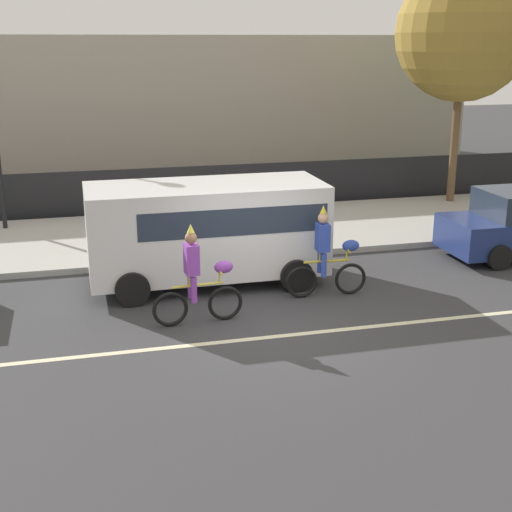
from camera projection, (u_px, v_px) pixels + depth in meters
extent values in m
plane|color=#38383A|center=(269.00, 326.00, 13.19)|extent=(80.00, 80.00, 0.00)
cube|color=beige|center=(276.00, 336.00, 12.73)|extent=(36.00, 0.14, 0.01)
cube|color=#ADAAA3|center=(205.00, 233.00, 19.19)|extent=(60.00, 5.00, 0.15)
cube|color=black|center=(187.00, 189.00, 21.69)|extent=(40.00, 0.08, 1.40)
cube|color=#B2A899|center=(99.00, 103.00, 28.59)|extent=(28.00, 8.00, 5.23)
torus|color=black|center=(225.00, 303.00, 13.40)|extent=(0.67, 0.11, 0.67)
torus|color=black|center=(170.00, 309.00, 13.09)|extent=(0.67, 0.11, 0.67)
cylinder|color=#E5D84C|center=(198.00, 285.00, 13.13)|extent=(0.97, 0.11, 0.05)
cylinder|color=#E5D84C|center=(189.00, 281.00, 13.06)|extent=(0.04, 0.04, 0.18)
cylinder|color=#E5D84C|center=(219.00, 277.00, 13.22)|extent=(0.04, 0.04, 0.23)
cylinder|color=#E5D84C|center=(219.00, 271.00, 13.18)|extent=(0.06, 0.50, 0.03)
ellipsoid|color=purple|center=(224.00, 267.00, 13.19)|extent=(0.37, 0.22, 0.24)
cube|color=purple|center=(191.00, 259.00, 12.95)|extent=(0.26, 0.33, 0.56)
sphere|color=#9E7051|center=(191.00, 238.00, 12.83)|extent=(0.22, 0.22, 0.22)
cone|color=#E5D84C|center=(191.00, 228.00, 12.78)|extent=(0.14, 0.14, 0.16)
cylinder|color=purple|center=(194.00, 290.00, 12.98)|extent=(0.11, 0.11, 0.48)
cylinder|color=purple|center=(191.00, 285.00, 13.24)|extent=(0.11, 0.11, 0.48)
torus|color=black|center=(350.00, 279.00, 14.76)|extent=(0.67, 0.10, 0.67)
torus|color=black|center=(301.00, 282.00, 14.56)|extent=(0.67, 0.10, 0.67)
cylinder|color=gold|center=(327.00, 261.00, 14.54)|extent=(0.97, 0.10, 0.05)
cylinder|color=gold|center=(320.00, 257.00, 14.48)|extent=(0.04, 0.04, 0.18)
cylinder|color=gold|center=(346.00, 255.00, 14.58)|extent=(0.04, 0.04, 0.23)
cylinder|color=gold|center=(347.00, 249.00, 14.55)|extent=(0.06, 0.50, 0.03)
ellipsoid|color=#2D47B2|center=(351.00, 246.00, 14.55)|extent=(0.37, 0.22, 0.24)
cube|color=#2D47B2|center=(323.00, 237.00, 14.37)|extent=(0.26, 0.33, 0.56)
sphere|color=tan|center=(323.00, 218.00, 14.25)|extent=(0.22, 0.22, 0.22)
cone|color=gold|center=(323.00, 209.00, 14.20)|extent=(0.14, 0.14, 0.16)
cylinder|color=#2D47B2|center=(324.00, 265.00, 14.40)|extent=(0.11, 0.11, 0.48)
cylinder|color=#2D47B2|center=(320.00, 261.00, 14.66)|extent=(0.11, 0.11, 0.48)
cube|color=white|center=(207.00, 228.00, 15.18)|extent=(5.00, 2.00, 1.90)
cube|color=#283342|center=(225.00, 211.00, 15.17)|extent=(3.90, 2.02, 0.56)
cylinder|color=black|center=(296.00, 275.00, 14.92)|extent=(0.70, 0.22, 0.70)
cylinder|color=black|center=(270.00, 249.00, 16.77)|extent=(0.70, 0.22, 0.70)
cylinder|color=black|center=(132.00, 289.00, 14.10)|extent=(0.70, 0.22, 0.70)
cylinder|color=black|center=(124.00, 260.00, 15.96)|extent=(0.70, 0.22, 0.70)
cylinder|color=black|center=(499.00, 257.00, 16.33)|extent=(0.60, 0.20, 0.60)
cylinder|color=black|center=(461.00, 238.00, 17.92)|extent=(0.60, 0.20, 0.60)
cylinder|color=brown|center=(454.00, 143.00, 22.17)|extent=(0.24, 0.24, 3.70)
sphere|color=olive|center=(463.00, 33.00, 21.22)|extent=(4.06, 4.06, 4.06)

